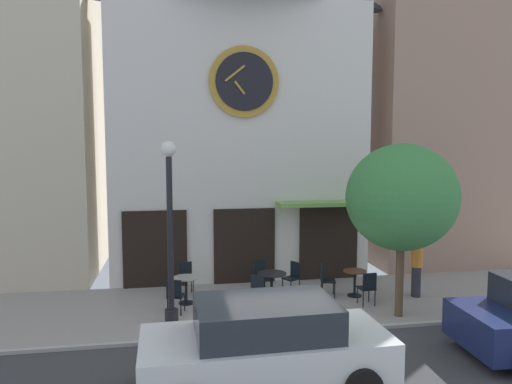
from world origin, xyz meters
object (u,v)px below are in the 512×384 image
(cafe_chair_by_entrance, at_px, (259,288))
(parked_car_white, at_px, (266,345))
(cafe_table_near_door, at_px, (272,280))
(cafe_chair_near_tree, at_px, (293,275))
(street_lamp, at_px, (170,233))
(pedestrian_orange, at_px, (417,266))
(cafe_chair_curbside, at_px, (175,294))
(cafe_chair_corner, at_px, (261,274))
(street_tree, at_px, (402,198))
(cafe_chair_outer, at_px, (186,276))
(cafe_chair_facing_wall, at_px, (325,278))
(cafe_table_near_curb, at_px, (186,285))
(cafe_chair_left_end, at_px, (368,286))
(cafe_table_rightmost, at_px, (355,279))

(cafe_chair_by_entrance, height_order, parked_car_white, parked_car_white)
(cafe_table_near_door, distance_m, cafe_chair_near_tree, 0.85)
(street_lamp, bearing_deg, pedestrian_orange, 8.16)
(cafe_chair_curbside, bearing_deg, cafe_chair_near_tree, 19.09)
(cafe_chair_corner, bearing_deg, street_tree, -40.10)
(cafe_table_near_door, bearing_deg, cafe_chair_outer, 158.28)
(street_tree, height_order, cafe_chair_curbside, street_tree)
(cafe_chair_facing_wall, bearing_deg, street_lamp, -161.84)
(cafe_table_near_curb, distance_m, cafe_chair_left_end, 4.82)
(pedestrian_orange, xyz_separation_m, parked_car_white, (-5.11, -4.25, -0.10))
(cafe_chair_outer, bearing_deg, cafe_table_near_curb, -90.88)
(street_tree, distance_m, cafe_chair_curbside, 6.08)
(cafe_chair_facing_wall, height_order, parked_car_white, parked_car_white)
(street_tree, relative_size, parked_car_white, 0.98)
(cafe_chair_by_entrance, height_order, cafe_chair_outer, same)
(cafe_chair_corner, xyz_separation_m, pedestrian_orange, (4.20, -1.18, 0.33))
(parked_car_white, bearing_deg, street_lamp, 116.52)
(street_lamp, xyz_separation_m, cafe_chair_near_tree, (3.42, 1.82, -1.67))
(cafe_table_near_curb, bearing_deg, cafe_chair_left_end, -11.70)
(cafe_chair_near_tree, height_order, cafe_chair_by_entrance, same)
(street_lamp, height_order, cafe_chair_outer, street_lamp)
(cafe_chair_near_tree, xyz_separation_m, cafe_chair_outer, (-3.03, 0.47, 0.00))
(cafe_chair_curbside, relative_size, pedestrian_orange, 0.54)
(cafe_chair_facing_wall, bearing_deg, parked_car_white, -119.00)
(cafe_table_rightmost, distance_m, cafe_chair_near_tree, 1.73)
(cafe_table_near_curb, relative_size, cafe_chair_facing_wall, 0.81)
(street_tree, xyz_separation_m, cafe_chair_outer, (-5.17, 2.68, -2.43))
(cafe_chair_left_end, distance_m, cafe_chair_near_tree, 2.17)
(cafe_chair_facing_wall, bearing_deg, cafe_chair_left_end, -46.88)
(cafe_chair_near_tree, distance_m, cafe_chair_outer, 3.06)
(cafe_chair_by_entrance, height_order, pedestrian_orange, pedestrian_orange)
(cafe_chair_curbside, height_order, cafe_chair_by_entrance, same)
(cafe_chair_facing_wall, height_order, pedestrian_orange, pedestrian_orange)
(cafe_chair_near_tree, distance_m, cafe_chair_by_entrance, 1.61)
(cafe_table_rightmost, xyz_separation_m, cafe_chair_facing_wall, (-0.83, 0.10, 0.03))
(street_tree, relative_size, cafe_table_near_curb, 5.89)
(parked_car_white, bearing_deg, cafe_chair_curbside, 111.40)
(cafe_table_near_door, xyz_separation_m, cafe_chair_curbside, (-2.62, -0.70, -0.03))
(cafe_chair_by_entrance, xyz_separation_m, cafe_chair_facing_wall, (1.99, 0.65, 0.00))
(cafe_chair_left_end, xyz_separation_m, cafe_chair_near_tree, (-1.68, 1.37, 0.00))
(cafe_chair_near_tree, height_order, pedestrian_orange, pedestrian_orange)
(cafe_table_near_door, distance_m, cafe_chair_by_entrance, 0.79)
(street_tree, height_order, cafe_table_rightmost, street_tree)
(street_tree, bearing_deg, parked_car_white, -143.59)
(cafe_table_near_door, bearing_deg, cafe_chair_left_end, -20.82)
(cafe_chair_outer, xyz_separation_m, parked_car_white, (1.25, -5.58, 0.23))
(cafe_chair_corner, distance_m, cafe_chair_outer, 2.16)
(cafe_table_near_door, xyz_separation_m, parked_car_white, (-1.07, -4.66, 0.20))
(cafe_table_near_curb, xyz_separation_m, cafe_chair_outer, (0.01, 0.85, 0.02))
(cafe_table_near_curb, distance_m, cafe_chair_by_entrance, 1.99)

